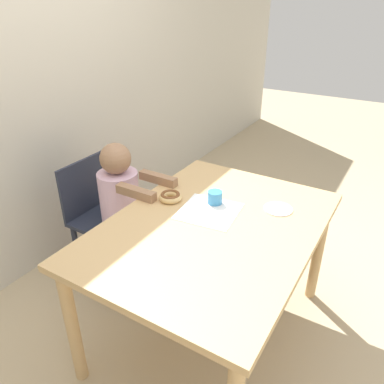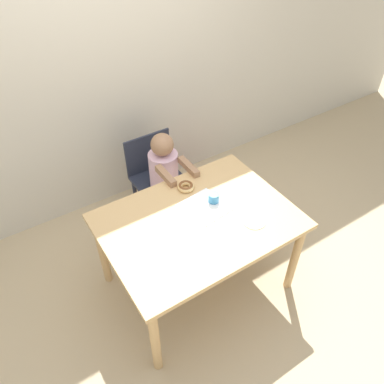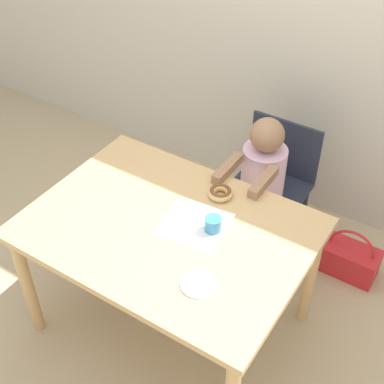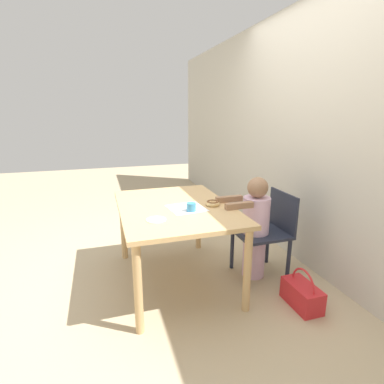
{
  "view_description": "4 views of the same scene",
  "coord_description": "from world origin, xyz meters",
  "views": [
    {
      "loc": [
        -1.35,
        -0.7,
        1.69
      ],
      "look_at": [
        0.04,
        0.14,
        0.83
      ],
      "focal_mm": 35.0,
      "sensor_mm": 36.0,
      "label": 1
    },
    {
      "loc": [
        -0.98,
        -1.44,
        2.52
      ],
      "look_at": [
        0.04,
        0.14,
        0.83
      ],
      "focal_mm": 35.0,
      "sensor_mm": 36.0,
      "label": 2
    },
    {
      "loc": [
        1.04,
        -1.42,
        2.4
      ],
      "look_at": [
        0.04,
        0.14,
        0.83
      ],
      "focal_mm": 50.0,
      "sensor_mm": 36.0,
      "label": 3
    },
    {
      "loc": [
        2.38,
        -0.59,
        1.5
      ],
      "look_at": [
        0.04,
        0.14,
        0.83
      ],
      "focal_mm": 28.0,
      "sensor_mm": 36.0,
      "label": 4
    }
  ],
  "objects": [
    {
      "name": "chair",
      "position": [
        0.13,
        0.83,
        0.43
      ],
      "size": [
        0.42,
        0.46,
        0.79
      ],
      "color": "#232838",
      "rests_on": "ground_plane"
    },
    {
      "name": "handbag",
      "position": [
        0.66,
        0.86,
        0.1
      ],
      "size": [
        0.34,
        0.18,
        0.32
      ],
      "color": "red",
      "rests_on": "ground_plane"
    },
    {
      "name": "wall_back",
      "position": [
        0.0,
        1.34,
        1.25
      ],
      "size": [
        8.0,
        0.05,
        2.5
      ],
      "color": "beige",
      "rests_on": "ground_plane"
    },
    {
      "name": "ground_plane",
      "position": [
        0.0,
        0.0,
        0.0
      ],
      "size": [
        12.0,
        12.0,
        0.0
      ],
      "primitive_type": "plane",
      "color": "tan"
    },
    {
      "name": "plate",
      "position": [
        0.3,
        -0.22,
        0.72
      ],
      "size": [
        0.15,
        0.15,
        0.01
      ],
      "color": "white",
      "rests_on": "dining_table"
    },
    {
      "name": "cup",
      "position": [
        0.19,
        0.09,
        0.75
      ],
      "size": [
        0.08,
        0.08,
        0.07
      ],
      "color": "teal",
      "rests_on": "dining_table"
    },
    {
      "name": "napkin",
      "position": [
        0.1,
        0.07,
        0.72
      ],
      "size": [
        0.32,
        0.32,
        0.0
      ],
      "color": "white",
      "rests_on": "dining_table"
    },
    {
      "name": "dining_table",
      "position": [
        0.0,
        0.0,
        0.63
      ],
      "size": [
        1.28,
        0.94,
        0.71
      ],
      "color": "tan",
      "rests_on": "ground_plane"
    },
    {
      "name": "child_figure",
      "position": [
        0.13,
        0.71,
        0.48
      ],
      "size": [
        0.25,
        0.47,
        0.95
      ],
      "color": "silver",
      "rests_on": "ground_plane"
    },
    {
      "name": "donut",
      "position": [
        0.09,
        0.31,
        0.74
      ],
      "size": [
        0.12,
        0.12,
        0.04
      ],
      "color": "#DBB270",
      "rests_on": "dining_table"
    }
  ]
}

